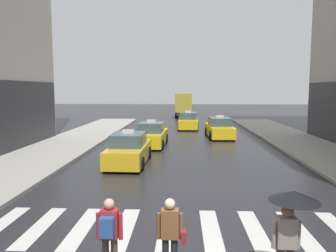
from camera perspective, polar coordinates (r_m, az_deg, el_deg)
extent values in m
cube|color=silver|center=(10.19, -21.62, -16.18)|extent=(0.50, 2.80, 0.01)
cube|color=silver|center=(9.79, -14.91, -16.91)|extent=(0.50, 2.80, 0.01)
cube|color=silver|center=(9.51, -7.66, -17.45)|extent=(0.50, 2.80, 0.01)
cube|color=silver|center=(9.39, -0.07, -17.73)|extent=(0.50, 2.80, 0.01)
cube|color=silver|center=(9.41, 7.61, -17.71)|extent=(0.50, 2.80, 0.01)
cube|color=silver|center=(9.59, 15.11, -17.41)|extent=(0.50, 2.80, 0.01)
cube|color=silver|center=(9.91, 22.21, -16.87)|extent=(0.50, 2.80, 0.01)
cube|color=gold|center=(16.92, -6.91, -4.79)|extent=(1.91, 4.54, 0.84)
cube|color=#384C5B|center=(16.70, -7.01, -2.36)|extent=(1.65, 2.14, 0.64)
cube|color=silver|center=(16.64, -7.03, -0.97)|extent=(0.61, 0.25, 0.18)
cylinder|color=black|center=(18.44, -8.73, -4.62)|extent=(0.24, 0.67, 0.66)
cylinder|color=black|center=(18.14, -3.44, -4.73)|extent=(0.24, 0.67, 0.66)
cylinder|color=black|center=(15.87, -10.88, -6.47)|extent=(0.24, 0.67, 0.66)
cylinder|color=black|center=(15.53, -4.72, -6.66)|extent=(0.24, 0.67, 0.66)
cube|color=#F2EAB2|center=(19.23, -7.49, -3.31)|extent=(0.20, 0.04, 0.14)
cube|color=#F2EAB2|center=(19.02, -3.76, -3.38)|extent=(0.20, 0.04, 0.14)
cube|color=yellow|center=(22.20, -2.88, -2.06)|extent=(2.02, 4.58, 0.84)
cube|color=#384C5B|center=(22.01, -2.93, -0.19)|extent=(1.70, 2.18, 0.64)
cube|color=silver|center=(21.96, -2.94, 0.87)|extent=(0.61, 0.27, 0.18)
cylinder|color=black|center=(23.69, -4.46, -2.10)|extent=(0.25, 0.67, 0.66)
cylinder|color=black|center=(23.46, -0.34, -2.16)|extent=(0.25, 0.67, 0.66)
cylinder|color=black|center=(21.07, -5.71, -3.19)|extent=(0.25, 0.67, 0.66)
cylinder|color=black|center=(20.81, -1.08, -3.27)|extent=(0.25, 0.67, 0.66)
cube|color=#F2EAB2|center=(24.51, -3.58, -1.16)|extent=(0.20, 0.05, 0.14)
cube|color=#F2EAB2|center=(24.35, -0.65, -1.20)|extent=(0.20, 0.05, 0.14)
cube|color=yellow|center=(26.30, 9.06, -0.80)|extent=(2.03, 4.59, 0.84)
cube|color=#384C5B|center=(26.12, 9.13, 0.79)|extent=(1.71, 2.18, 0.64)
cube|color=silver|center=(26.08, 9.14, 1.68)|extent=(0.61, 0.27, 0.18)
cylinder|color=black|center=(27.53, 6.84, -0.92)|extent=(0.25, 0.67, 0.66)
cylinder|color=black|center=(27.80, 10.34, -0.91)|extent=(0.25, 0.67, 0.66)
cylinder|color=black|center=(24.88, 7.62, -1.72)|extent=(0.25, 0.67, 0.66)
cylinder|color=black|center=(25.17, 11.48, -1.70)|extent=(0.25, 0.67, 0.66)
cube|color=#F2EAB2|center=(28.43, 7.06, -0.14)|extent=(0.20, 0.05, 0.14)
cube|color=#F2EAB2|center=(28.62, 9.57, -0.14)|extent=(0.20, 0.05, 0.14)
cube|color=yellow|center=(31.83, 3.57, 0.52)|extent=(1.87, 4.53, 0.84)
cube|color=#384C5B|center=(31.66, 3.58, 1.84)|extent=(1.63, 2.12, 0.64)
cube|color=silver|center=(31.63, 3.59, 2.58)|extent=(0.60, 0.25, 0.18)
cylinder|color=black|center=(33.20, 2.09, 0.38)|extent=(0.23, 0.66, 0.66)
cylinder|color=black|center=(33.21, 5.04, 0.36)|extent=(0.23, 0.66, 0.66)
cylinder|color=black|center=(30.52, 1.97, -0.16)|extent=(0.23, 0.66, 0.66)
cylinder|color=black|center=(30.53, 5.18, -0.18)|extent=(0.23, 0.66, 0.66)
cube|color=#F2EAB2|center=(34.09, 2.50, 1.00)|extent=(0.20, 0.04, 0.14)
cube|color=#F2EAB2|center=(34.09, 4.62, 0.98)|extent=(0.20, 0.04, 0.14)
cube|color=#2D2D2D|center=(45.40, 2.79, 2.42)|extent=(1.91, 6.63, 0.40)
cube|color=silver|center=(48.62, 2.85, 4.16)|extent=(2.13, 1.83, 2.10)
cube|color=#384C5B|center=(49.53, 2.86, 4.63)|extent=(1.89, 0.07, 0.95)
cube|color=gold|center=(44.42, 2.78, 4.20)|extent=(2.28, 4.84, 2.50)
cylinder|color=black|center=(48.52, 1.65, 2.45)|extent=(0.29, 0.90, 0.90)
cylinder|color=black|center=(48.50, 4.02, 2.43)|extent=(0.29, 0.90, 0.90)
cylinder|color=black|center=(44.00, 1.46, 2.04)|extent=(0.29, 0.90, 0.90)
cylinder|color=black|center=(43.97, 4.07, 2.02)|extent=(0.29, 0.90, 0.90)
cube|color=gray|center=(6.91, 20.20, -17.22)|extent=(0.36, 0.24, 0.60)
sphere|color=brown|center=(6.76, 20.35, -13.95)|extent=(0.22, 0.22, 0.22)
cylinder|color=gray|center=(6.87, 18.27, -17.76)|extent=(0.09, 0.09, 0.55)
cylinder|color=gray|center=(7.00, 22.07, -17.43)|extent=(0.09, 0.09, 0.55)
cylinder|color=#4C4C4C|center=(6.84, 21.30, -14.83)|extent=(0.02, 0.02, 1.00)
cone|color=black|center=(6.70, 21.45, -11.47)|extent=(0.96, 0.96, 0.20)
cube|color=maroon|center=(6.99, -10.34, -16.66)|extent=(0.36, 0.24, 0.60)
sphere|color=tan|center=(6.83, -10.41, -13.42)|extent=(0.22, 0.22, 0.22)
cylinder|color=maroon|center=(7.06, -12.23, -16.90)|extent=(0.09, 0.09, 0.55)
cylinder|color=maroon|center=(6.96, -8.39, -17.16)|extent=(0.09, 0.09, 0.55)
cube|color=#264C8C|center=(6.78, -10.77, -17.22)|extent=(0.28, 0.18, 0.40)
cube|color=brown|center=(6.89, 0.33, -16.90)|extent=(0.36, 0.24, 0.60)
sphere|color=beige|center=(6.73, 0.34, -13.61)|extent=(0.22, 0.22, 0.22)
cylinder|color=brown|center=(6.92, -1.66, -17.24)|extent=(0.09, 0.09, 0.55)
cylinder|color=brown|center=(6.90, 2.33, -17.30)|extent=(0.09, 0.09, 0.55)
cube|color=maroon|center=(7.00, 2.76, -19.02)|extent=(0.10, 0.20, 0.28)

